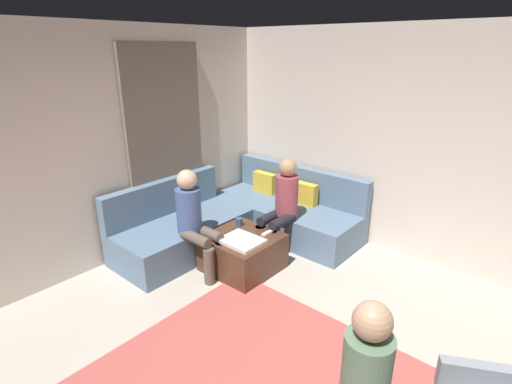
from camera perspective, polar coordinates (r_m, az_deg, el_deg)
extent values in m
cube|color=beige|center=(4.82, 25.79, 5.27)|extent=(6.00, 0.12, 2.70)
cube|color=beige|center=(4.54, -26.99, 4.24)|extent=(0.12, 6.00, 2.70)
cube|color=#726659|center=(5.09, -12.92, 6.35)|extent=(0.06, 1.10, 2.50)
cube|color=slate|center=(5.46, 4.13, -3.79)|extent=(2.10, 0.85, 0.42)
cube|color=slate|center=(5.57, 6.44, 1.45)|extent=(2.10, 0.14, 0.45)
cube|color=slate|center=(5.03, -10.54, -6.34)|extent=(0.85, 1.70, 0.42)
cube|color=slate|center=(5.12, -13.36, -0.74)|extent=(0.14, 1.70, 0.45)
cube|color=gold|center=(5.75, 1.28, 1.09)|extent=(0.36, 0.12, 0.36)
cube|color=gold|center=(5.36, 7.06, -0.54)|extent=(0.36, 0.12, 0.36)
cube|color=#4C2D1E|center=(4.58, -1.95, -8.77)|extent=(0.76, 0.76, 0.42)
cube|color=white|center=(4.34, -2.08, -7.12)|extent=(0.44, 0.36, 0.04)
cylinder|color=#334C72|center=(4.72, -2.47, -4.37)|extent=(0.08, 0.08, 0.10)
cube|color=white|center=(4.52, 1.61, -6.01)|extent=(0.05, 0.15, 0.02)
cube|color=gray|center=(3.04, 30.47, -22.50)|extent=(0.53, 0.33, 0.22)
cylinder|color=black|center=(4.69, 2.27, -8.03)|extent=(0.12, 0.12, 0.42)
cylinder|color=black|center=(4.79, 0.58, -7.36)|extent=(0.12, 0.12, 0.42)
cylinder|color=black|center=(4.71, 3.84, -4.25)|extent=(0.12, 0.40, 0.12)
cylinder|color=black|center=(4.81, 2.13, -3.67)|extent=(0.12, 0.40, 0.12)
cylinder|color=#993F4C|center=(4.82, 4.49, -0.50)|extent=(0.28, 0.28, 0.50)
sphere|color=tan|center=(4.70, 4.61, 3.61)|extent=(0.22, 0.22, 0.22)
cylinder|color=brown|center=(4.45, -5.10, -9.80)|extent=(0.12, 0.12, 0.42)
cylinder|color=brown|center=(4.35, -6.82, -10.67)|extent=(0.12, 0.12, 0.42)
cylinder|color=brown|center=(4.45, -7.02, -5.91)|extent=(0.40, 0.12, 0.12)
cylinder|color=brown|center=(4.35, -8.77, -6.69)|extent=(0.40, 0.12, 0.12)
cylinder|color=#3F598C|center=(4.44, -9.76, -2.62)|extent=(0.28, 0.28, 0.50)
sphere|color=#D8AD8C|center=(4.31, -10.04, 1.79)|extent=(0.22, 0.22, 0.22)
cylinder|color=#597259|center=(2.52, 15.70, -24.07)|extent=(0.28, 0.28, 0.50)
sphere|color=tan|center=(2.29, 16.59, -17.57)|extent=(0.22, 0.22, 0.22)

